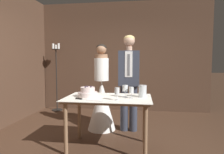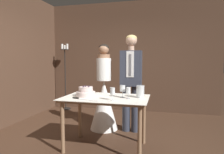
{
  "view_description": "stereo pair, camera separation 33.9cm",
  "coord_description": "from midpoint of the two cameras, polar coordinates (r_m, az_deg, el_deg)",
  "views": [
    {
      "loc": [
        0.52,
        -2.91,
        1.35
      ],
      "look_at": [
        0.04,
        0.43,
        1.06
      ],
      "focal_mm": 32.0,
      "sensor_mm": 36.0,
      "label": 1
    },
    {
      "loc": [
        0.85,
        -2.84,
        1.35
      ],
      "look_at": [
        0.04,
        0.43,
        1.06
      ],
      "focal_mm": 32.0,
      "sensor_mm": 36.0,
      "label": 2
    }
  ],
  "objects": [
    {
      "name": "wine_glass_near",
      "position": [
        2.78,
        -2.05,
        -4.1
      ],
      "size": [
        0.07,
        0.07,
        0.18
      ],
      "color": "silver",
      "rests_on": "cake_table"
    },
    {
      "name": "ground_plane",
      "position": [
        3.25,
        -5.02,
        -19.73
      ],
      "size": [
        40.0,
        40.0,
        0.0
      ],
      "primitive_type": "plane",
      "color": "#4C3323"
    },
    {
      "name": "groom",
      "position": [
        3.76,
        2.31,
        -0.35
      ],
      "size": [
        0.39,
        0.25,
        1.82
      ],
      "color": "#333847",
      "rests_on": "ground_plane"
    },
    {
      "name": "wine_glass_far",
      "position": [
        2.93,
        2.27,
        -3.97
      ],
      "size": [
        0.07,
        0.07,
        0.17
      ],
      "color": "silver",
      "rests_on": "cake_table"
    },
    {
      "name": "wall_back",
      "position": [
        5.4,
        0.94,
        5.78
      ],
      "size": [
        4.58,
        0.12,
        2.88
      ],
      "primitive_type": "cube",
      "color": "#513828",
      "rests_on": "ground_plane"
    },
    {
      "name": "tiered_cake",
      "position": [
        3.09,
        -10.09,
        -4.46
      ],
      "size": [
        0.3,
        0.3,
        0.17
      ],
      "color": "beige",
      "rests_on": "cake_table"
    },
    {
      "name": "bride",
      "position": [
        3.9,
        -5.49,
        -6.21
      ],
      "size": [
        0.54,
        0.54,
        1.66
      ],
      "color": "white",
      "rests_on": "ground_plane"
    },
    {
      "name": "hurricane_candle",
      "position": [
        3.03,
        5.59,
        -4.13
      ],
      "size": [
        0.12,
        0.12,
        0.18
      ],
      "color": "silver",
      "rests_on": "cake_table"
    },
    {
      "name": "cake_table",
      "position": [
        3.04,
        -4.34,
        -7.64
      ],
      "size": [
        1.29,
        0.81,
        0.79
      ],
      "color": "#8E6B4C",
      "rests_on": "ground_plane"
    },
    {
      "name": "candle_stand",
      "position": [
        5.57,
        -17.28,
        0.19
      ],
      "size": [
        0.28,
        0.28,
        1.79
      ],
      "color": "black",
      "rests_on": "ground_plane"
    },
    {
      "name": "cake_knife",
      "position": [
        2.88,
        -11.49,
        -6.29
      ],
      "size": [
        0.42,
        0.14,
        0.02
      ],
      "rotation": [
        0.0,
        0.0,
        -0.27
      ],
      "color": "silver",
      "rests_on": "cake_table"
    },
    {
      "name": "wine_glass_middle",
      "position": [
        3.0,
        0.56,
        -3.42
      ],
      "size": [
        0.08,
        0.08,
        0.19
      ],
      "color": "silver",
      "rests_on": "cake_table"
    }
  ]
}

